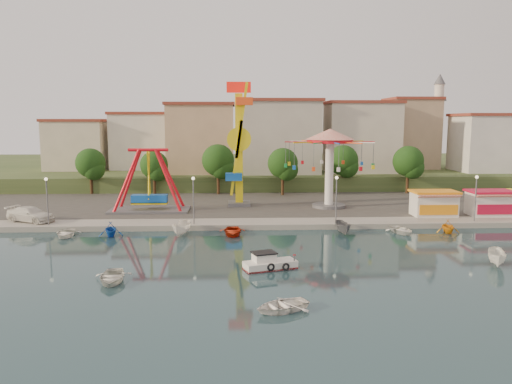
{
  "coord_description": "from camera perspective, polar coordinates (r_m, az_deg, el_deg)",
  "views": [
    {
      "loc": [
        -3.4,
        -41.95,
        11.94
      ],
      "look_at": [
        -1.0,
        14.0,
        4.0
      ],
      "focal_mm": 35.0,
      "sensor_mm": 36.0,
      "label": 1
    }
  ],
  "objects": [
    {
      "name": "lamp_post_3",
      "position": [
        62.04,
        23.79,
        -0.81
      ],
      "size": [
        0.14,
        0.14,
        5.0
      ],
      "primitive_type": "cylinder",
      "color": "#59595E",
      "rests_on": "quay_deck"
    },
    {
      "name": "building_1",
      "position": [
        95.16,
        -13.36,
        5.07
      ],
      "size": [
        12.33,
        9.01,
        8.63
      ],
      "primitive_type": "cube",
      "color": "silver",
      "rests_on": "hill_terrace"
    },
    {
      "name": "building_4",
      "position": [
        96.89,
        11.01,
        5.37
      ],
      "size": [
        10.75,
        9.23,
        9.24
      ],
      "primitive_type": "cube",
      "color": "beige",
      "rests_on": "hill_terrace"
    },
    {
      "name": "building_6",
      "position": [
        102.47,
        25.34,
        5.75
      ],
      "size": [
        8.23,
        8.98,
        12.36
      ],
      "primitive_type": "cube",
      "color": "silver",
      "rests_on": "hill_terrace"
    },
    {
      "name": "kamikaze_tower",
      "position": [
        66.75,
        -1.89,
        5.2
      ],
      "size": [
        3.42,
        3.1,
        16.5
      ],
      "color": "#59595E",
      "rests_on": "quay_deck"
    },
    {
      "name": "tree_5",
      "position": [
        82.42,
        17.0,
        3.38
      ],
      "size": [
        4.83,
        4.83,
        7.54
      ],
      "color": "#382314",
      "rests_on": "quay_deck"
    },
    {
      "name": "booth_mid",
      "position": [
        66.85,
        25.18,
        -1.11
      ],
      "size": [
        5.4,
        3.78,
        3.08
      ],
      "color": "white",
      "rests_on": "quay_deck"
    },
    {
      "name": "moored_boat_3",
      "position": [
        53.02,
        -2.71,
        -4.5
      ],
      "size": [
        2.87,
        3.99,
        0.82
      ],
      "primitive_type": "imported",
      "rotation": [
        0.0,
        0.0,
        0.01
      ],
      "color": "red",
      "rests_on": "ground"
    },
    {
      "name": "rowboat_b",
      "position": [
        32.48,
        2.93,
        -12.8
      ],
      "size": [
        4.39,
        3.9,
        0.75
      ],
      "primitive_type": "imported",
      "rotation": [
        0.0,
        0.0,
        -1.13
      ],
      "color": "white",
      "rests_on": "ground"
    },
    {
      "name": "minaret",
      "position": [
        103.73,
        20.07,
        7.92
      ],
      "size": [
        2.8,
        2.8,
        18.0
      ],
      "color": "silver",
      "rests_on": "hill_terrace"
    },
    {
      "name": "booth_left",
      "position": [
        63.94,
        19.66,
        -1.2
      ],
      "size": [
        5.4,
        3.78,
        3.08
      ],
      "color": "white",
      "rests_on": "quay_deck"
    },
    {
      "name": "ground",
      "position": [
        43.75,
        2.12,
        -7.77
      ],
      "size": [
        200.0,
        200.0,
        0.0
      ],
      "primitive_type": "plane",
      "color": "#142F37",
      "rests_on": "ground"
    },
    {
      "name": "lamp_post_0",
      "position": [
        59.35,
        -22.74,
        -1.13
      ],
      "size": [
        0.14,
        0.14,
        5.0
      ],
      "primitive_type": "cylinder",
      "color": "#59595E",
      "rests_on": "quay_deck"
    },
    {
      "name": "hill_terrace",
      "position": [
        109.5,
        -0.66,
        2.6
      ],
      "size": [
        200.0,
        60.0,
        3.0
      ],
      "primitive_type": "cube",
      "color": "#384C26",
      "rests_on": "ground"
    },
    {
      "name": "rowboat_a",
      "position": [
        39.39,
        -16.15,
        -9.3
      ],
      "size": [
        3.16,
        4.13,
        0.8
      ],
      "primitive_type": "imported",
      "rotation": [
        0.0,
        0.0,
        0.11
      ],
      "color": "silver",
      "rests_on": "ground"
    },
    {
      "name": "moored_boat_7",
      "position": [
        57.71,
        21.08,
        -3.68
      ],
      "size": [
        2.72,
        3.05,
        1.46
      ],
      "primitive_type": "imported",
      "rotation": [
        0.0,
        0.0,
        -0.12
      ],
      "color": "orange",
      "rests_on": "ground"
    },
    {
      "name": "cabin_motorboat",
      "position": [
        41.14,
        1.48,
        -8.22
      ],
      "size": [
        4.58,
        2.88,
        1.51
      ],
      "rotation": [
        0.0,
        0.0,
        0.31
      ],
      "color": "white",
      "rests_on": "ground"
    },
    {
      "name": "tree_4",
      "position": [
        81.43,
        9.91,
        3.59
      ],
      "size": [
        4.86,
        4.86,
        7.6
      ],
      "color": "#382314",
      "rests_on": "quay_deck"
    },
    {
      "name": "moored_boat_2",
      "position": [
        53.24,
        -8.48,
        -4.13
      ],
      "size": [
        2.27,
        4.19,
        1.54
      ],
      "primitive_type": "imported",
      "rotation": [
        0.0,
        0.0,
        -0.2
      ],
      "color": "white",
      "rests_on": "ground"
    },
    {
      "name": "pirate_ship_ride",
      "position": [
        64.56,
        -12.13,
        1.18
      ],
      "size": [
        10.0,
        5.0,
        8.0
      ],
      "color": "#59595E",
      "rests_on": "quay_deck"
    },
    {
      "name": "building_3",
      "position": [
        91.3,
        3.23,
        5.33
      ],
      "size": [
        12.59,
        10.5,
        9.2
      ],
      "primitive_type": "cube",
      "color": "beige",
      "rests_on": "hill_terrace"
    },
    {
      "name": "asphalt_pad",
      "position": [
        72.92,
        0.25,
        -0.87
      ],
      "size": [
        90.0,
        28.0,
        0.01
      ],
      "primitive_type": "cube",
      "color": "#4C4944",
      "rests_on": "quay_deck"
    },
    {
      "name": "tree_0",
      "position": [
        82.36,
        -18.4,
        3.15
      ],
      "size": [
        4.6,
        4.6,
        7.19
      ],
      "color": "#382314",
      "rests_on": "quay_deck"
    },
    {
      "name": "moored_boat_6",
      "position": [
        55.98,
        16.33,
        -4.19
      ],
      "size": [
        3.33,
        4.09,
        0.74
      ],
      "primitive_type": "imported",
      "rotation": [
        0.0,
        0.0,
        0.24
      ],
      "color": "white",
      "rests_on": "ground"
    },
    {
      "name": "van",
      "position": [
        62.44,
        -24.37,
        -2.34
      ],
      "size": [
        6.26,
        4.52,
        1.68
      ],
      "primitive_type": "imported",
      "rotation": [
        0.0,
        0.0,
        1.15
      ],
      "color": "silver",
      "rests_on": "quay_deck"
    },
    {
      "name": "skiff",
      "position": [
        46.44,
        25.85,
        -6.77
      ],
      "size": [
        2.66,
        3.82,
        1.38
      ],
      "primitive_type": "imported",
      "rotation": [
        0.0,
        0.0,
        -0.41
      ],
      "color": "white",
      "rests_on": "ground"
    },
    {
      "name": "quay_deck",
      "position": [
        104.66,
        -0.57,
        1.68
      ],
      "size": [
        200.0,
        100.0,
        0.6
      ],
      "primitive_type": "cube",
      "color": "#9E998E",
      "rests_on": "ground"
    },
    {
      "name": "moored_boat_5",
      "position": [
        54.2,
        9.91,
        -4.04
      ],
      "size": [
        1.53,
        3.63,
        1.37
      ],
      "primitive_type": "imported",
      "rotation": [
        0.0,
        0.0,
        0.06
      ],
      "color": "slate",
      "rests_on": "ground"
    },
    {
      "name": "moored_boat_0",
      "position": [
        55.9,
        -20.91,
        -4.4
      ],
      "size": [
        2.91,
        3.87,
        0.76
      ],
      "primitive_type": "imported",
      "rotation": [
        0.0,
        0.0,
        0.08
      ],
      "color": "white",
      "rests_on": "ground"
    },
    {
      "name": "building_5",
      "position": [
        99.03,
        18.82,
        5.71
      ],
      "size": [
        12.77,
        10.96,
        11.21
      ],
      "primitive_type": "cube",
      "color": "tan",
      "rests_on": "hill_terrace"
    },
    {
      "name": "tree_3",
      "position": [
        76.94,
        3.08,
        3.3
      ],
      "size": [
        4.68,
        4.68,
        7.32
      ],
      "color": "#382314",
      "rests_on": "quay_deck"
    },
    {
      "name": "tree_2",
      "position": [
        78.04,
        -4.36,
        3.62
      ],
      "size": [
        5.02,
        5.02,
        7.85
      ],
      "color": "#382314",
      "rests_on": "quay_deck"
    },
    {
      "name": "wave_swinger",
      "position": [
        66.35,
        8.42,
        4.75
      ],
      "size": [
        11.6,
        11.6,
        10.4
      ],
      "color": "#59595E",
      "rests_on": "quay_deck"
    },
    {
      "name": "building_0",
      "position": [
        93.03,
        -21.35,
        5.67
      ],
      "size": [
        9.26,
        9.53,
        11.87
      ],
      "primitive_type": "cube",
      "color": "beige",
      "rests_on": "hill_terrace"
    },
    {
      "name": "lamp_post_1",
      "position": [
        55.85,
        -7.15,
        -1.1
      ],
      "size": [
        0.14,
        0.14,
        5.0
      ],
      "primitive_type": "cylinder",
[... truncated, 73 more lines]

